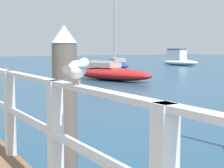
# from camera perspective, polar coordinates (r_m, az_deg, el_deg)

# --- Properties ---
(dock_piling_near) EXTENTS (0.29, 0.29, 2.12)m
(dock_piling_near) POSITION_cam_1_polar(r_m,az_deg,el_deg) (4.05, -7.70, -5.45)
(dock_piling_near) COLOR #6B6056
(dock_piling_near) RESTS_ON ground_plane
(seagull_foreground) EXTENTS (0.38, 0.36, 0.21)m
(seagull_foreground) POSITION_cam_1_polar(r_m,az_deg,el_deg) (2.82, -5.74, 2.59)
(seagull_foreground) COLOR white
(seagull_foreground) RESTS_ON pier_railing
(boat_1) EXTENTS (3.28, 6.05, 6.39)m
(boat_1) POSITION_cam_1_polar(r_m,az_deg,el_deg) (20.32, -0.20, 1.86)
(boat_1) COLOR red
(boat_1) RESTS_ON ground_plane
(boat_3) EXTENTS (2.82, 5.64, 5.65)m
(boat_3) POSITION_cam_1_polar(r_m,az_deg,el_deg) (31.29, 0.54, 3.24)
(boat_3) COLOR navy
(boat_3) RESTS_ON ground_plane
(boat_4) EXTENTS (2.22, 5.10, 1.81)m
(boat_4) POSITION_cam_1_polar(r_m,az_deg,el_deg) (38.66, 10.89, 3.94)
(boat_4) COLOR white
(boat_4) RESTS_ON ground_plane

